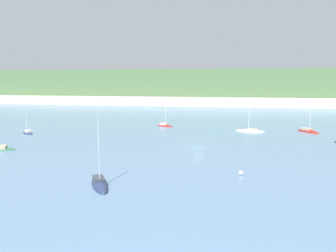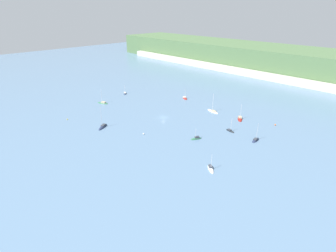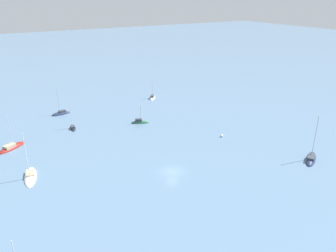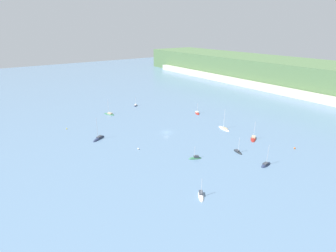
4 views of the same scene
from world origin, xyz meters
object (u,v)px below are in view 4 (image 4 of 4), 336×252
(sailboat_2, at_px, (99,139))
(sailboat_3, at_px, (136,106))
(sailboat_1, at_px, (266,165))
(sailboat_9, at_px, (238,152))
(sailboat_5, at_px, (195,158))
(mooring_buoy_2, at_px, (295,148))
(sailboat_8, at_px, (201,196))
(mooring_buoy_0, at_px, (138,149))
(mooring_buoy_1, at_px, (67,129))
(sailboat_6, at_px, (197,113))
(sailboat_7, at_px, (109,114))
(sailboat_4, at_px, (253,139))
(sailboat_0, at_px, (224,129))

(sailboat_2, distance_m, sailboat_3, 56.86)
(sailboat_1, distance_m, sailboat_9, 13.72)
(sailboat_5, bearing_deg, mooring_buoy_2, -177.74)
(sailboat_8, bearing_deg, mooring_buoy_0, -143.50)
(mooring_buoy_0, xyz_separation_m, mooring_buoy_1, (-42.70, -18.30, -0.09))
(sailboat_1, xyz_separation_m, sailboat_6, (-63.74, 21.49, 0.00))
(sailboat_7, relative_size, sailboat_9, 1.32)
(sailboat_7, bearing_deg, sailboat_3, -94.17)
(sailboat_4, distance_m, sailboat_5, 35.32)
(sailboat_2, bearing_deg, sailboat_5, 88.95)
(sailboat_3, xyz_separation_m, sailboat_6, (36.52, 22.63, 0.00))
(sailboat_9, relative_size, mooring_buoy_0, 10.32)
(sailboat_6, bearing_deg, sailboat_8, -11.01)
(sailboat_0, relative_size, mooring_buoy_1, 20.50)
(sailboat_7, relative_size, mooring_buoy_0, 13.59)
(sailboat_3, distance_m, mooring_buoy_0, 67.78)
(sailboat_0, height_order, sailboat_9, sailboat_0)
(sailboat_0, relative_size, mooring_buoy_2, 15.34)
(sailboat_9, distance_m, mooring_buoy_2, 25.70)
(sailboat_3, distance_m, sailboat_4, 83.51)
(sailboat_4, bearing_deg, sailboat_5, -36.36)
(sailboat_8, bearing_deg, mooring_buoy_1, -130.72)
(mooring_buoy_2, bearing_deg, sailboat_4, -161.35)
(mooring_buoy_2, bearing_deg, sailboat_3, -166.42)
(sailboat_6, bearing_deg, mooring_buoy_1, -75.23)
(sailboat_4, distance_m, mooring_buoy_0, 54.31)
(sailboat_7, height_order, mooring_buoy_2, sailboat_7)
(sailboat_5, relative_size, mooring_buoy_1, 11.26)
(sailboat_2, bearing_deg, mooring_buoy_1, -99.49)
(sailboat_1, distance_m, sailboat_3, 100.26)
(mooring_buoy_0, bearing_deg, sailboat_0, 84.64)
(sailboat_5, xyz_separation_m, mooring_buoy_2, (18.26, 41.09, 0.24))
(mooring_buoy_2, bearing_deg, sailboat_8, -88.31)
(sailboat_9, bearing_deg, sailboat_8, -56.99)
(sailboat_4, distance_m, sailboat_6, 45.25)
(sailboat_0, distance_m, sailboat_5, 37.32)
(sailboat_6, bearing_deg, mooring_buoy_0, -37.08)
(sailboat_5, relative_size, mooring_buoy_0, 8.53)
(sailboat_1, bearing_deg, sailboat_6, 66.02)
(sailboat_2, xyz_separation_m, sailboat_9, (47.49, 42.53, -0.00))
(mooring_buoy_2, bearing_deg, mooring_buoy_0, -124.92)
(sailboat_6, xyz_separation_m, mooring_buoy_0, (23.36, -54.39, 0.26))
(sailboat_3, relative_size, sailboat_5, 1.10)
(sailboat_0, relative_size, sailboat_3, 1.66)
(sailboat_3, bearing_deg, mooring_buoy_1, 147.96)
(sailboat_4, distance_m, sailboat_7, 84.58)
(sailboat_2, xyz_separation_m, sailboat_5, (41.39, 24.08, 0.02))
(sailboat_9, relative_size, mooring_buoy_2, 10.20)
(sailboat_9, xyz_separation_m, mooring_buoy_2, (12.15, 22.64, 0.26))
(sailboat_0, height_order, sailboat_1, sailboat_0)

